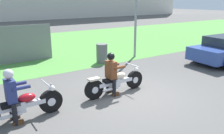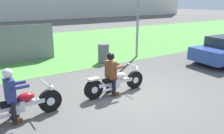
{
  "view_description": "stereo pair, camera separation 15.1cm",
  "coord_description": "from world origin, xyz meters",
  "views": [
    {
      "loc": [
        -4.44,
        -5.41,
        2.96
      ],
      "look_at": [
        -0.36,
        0.57,
        0.85
      ],
      "focal_mm": 37.06,
      "sensor_mm": 36.0,
      "label": 1
    },
    {
      "loc": [
        -4.32,
        -5.49,
        2.96
      ],
      "look_at": [
        -0.36,
        0.57,
        0.85
      ],
      "focal_mm": 37.06,
      "sensor_mm": 36.0,
      "label": 2
    }
  ],
  "objects": [
    {
      "name": "ground",
      "position": [
        0.0,
        0.0,
        0.0
      ],
      "size": [
        120.0,
        120.0,
        0.0
      ],
      "primitive_type": "plane",
      "color": "#565451"
    },
    {
      "name": "grass_verge",
      "position": [
        0.0,
        9.37,
        0.0
      ],
      "size": [
        60.0,
        12.0,
        0.01
      ],
      "primitive_type": "cube",
      "color": "#549342",
      "rests_on": "ground"
    },
    {
      "name": "motorcycle_lead",
      "position": [
        -0.36,
        0.37,
        0.38
      ],
      "size": [
        2.24,
        0.66,
        0.87
      ],
      "rotation": [
        0.0,
        0.0,
        0.01
      ],
      "color": "black",
      "rests_on": "ground"
    },
    {
      "name": "rider_lead",
      "position": [
        -0.53,
        0.37,
        0.81
      ],
      "size": [
        0.55,
        0.48,
        1.39
      ],
      "rotation": [
        0.0,
        0.0,
        0.01
      ],
      "color": "black",
      "rests_on": "ground"
    },
    {
      "name": "motorcycle_follow",
      "position": [
        -3.36,
        0.27,
        0.39
      ],
      "size": [
        2.22,
        0.66,
        0.88
      ],
      "rotation": [
        0.0,
        0.0,
        0.01
      ],
      "color": "black",
      "rests_on": "ground"
    },
    {
      "name": "rider_follow",
      "position": [
        -3.53,
        0.27,
        0.82
      ],
      "size": [
        0.55,
        0.48,
        1.4
      ],
      "rotation": [
        0.0,
        0.0,
        0.01
      ],
      "color": "black",
      "rests_on": "ground"
    },
    {
      "name": "trash_can",
      "position": [
        1.31,
        3.9,
        0.46
      ],
      "size": [
        0.53,
        0.53,
        0.93
      ],
      "primitive_type": "cylinder",
      "color": "#595E5B",
      "rests_on": "ground"
    }
  ]
}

